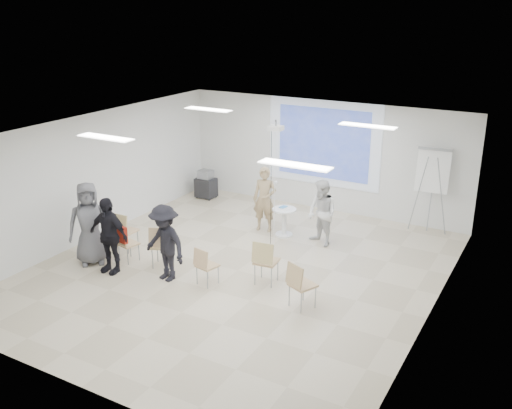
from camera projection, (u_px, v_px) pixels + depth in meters
The scene contains 30 objects.
floor at pixel (238, 273), 12.18m from camera, with size 8.00×9.00×0.10m, color beige.
ceiling at pixel (236, 130), 11.14m from camera, with size 8.00×9.00×0.10m, color white.
wall_back at pixel (324, 156), 15.40m from camera, with size 8.00×0.10×3.00m, color silver.
wall_left at pixel (91, 177), 13.53m from camera, with size 0.10×9.00×3.00m, color silver.
wall_right at pixel (438, 243), 9.79m from camera, with size 0.10×9.00×3.00m, color silver.
projection_halo at pixel (323, 143), 15.23m from camera, with size 3.20×0.01×2.30m, color silver.
projection_image at pixel (323, 143), 15.22m from camera, with size 2.60×0.01×1.90m, color #334BAF.
pedestal_table at pixel (284, 220), 13.86m from camera, with size 0.67×0.67×0.72m.
player_left at pixel (265, 195), 14.04m from camera, with size 0.67×0.45×1.84m, color tan.
player_right at pixel (322, 210), 13.20m from camera, with size 0.84×0.67×1.74m, color white.
controller_left at pixel (276, 182), 14.06m from camera, with size 0.04×0.12×0.04m, color white.
controller_right at pixel (320, 193), 13.38m from camera, with size 0.04×0.13×0.04m, color white.
chair_far_left at pixel (124, 229), 12.94m from camera, with size 0.44×0.47×0.93m.
chair_left_mid at pixel (126, 242), 12.42m from camera, with size 0.45×0.47×0.81m.
chair_left_inner at pixel (161, 243), 12.13m from camera, with size 0.59×0.61×0.95m.
chair_center at pixel (205, 263), 11.38m from camera, with size 0.46×0.48×0.81m.
chair_right_inner at pixel (265, 259), 11.38m from camera, with size 0.49×0.52×0.95m.
chair_right_far at pixel (299, 282), 10.48m from camera, with size 0.58×0.60×0.92m.
red_jacket at pixel (120, 234), 12.21m from camera, with size 0.39×0.09×0.37m, color #9E2113.
laptop at pixel (163, 244), 12.24m from camera, with size 0.35×0.25×0.03m, color black.
audience_left at pixel (108, 230), 11.82m from camera, with size 1.10×0.66×1.89m, color black.
audience_mid at pixel (165, 238), 11.48m from camera, with size 1.19×0.65×1.84m, color black.
audience_outer at pixel (89, 219), 12.20m from camera, with size 1.00×0.66×2.06m, color slate.
flipchart_easel at pixel (433, 171), 13.70m from camera, with size 0.92×0.70×2.14m.
av_cart at pixel (206, 185), 16.61m from camera, with size 0.57×0.46×0.83m.
ceiling_projector at pixel (275, 134), 12.44m from camera, with size 0.30×0.25×3.00m.
fluor_panel_nw at pixel (208, 109), 13.74m from camera, with size 1.20×0.30×0.02m, color white.
fluor_panel_ne at pixel (368, 126), 11.89m from camera, with size 1.20×0.30×0.02m, color white.
fluor_panel_sw at pixel (106, 137), 10.86m from camera, with size 1.20×0.30×0.02m, color white.
fluor_panel_se at pixel (295, 165), 9.01m from camera, with size 1.20×0.30×0.02m, color white.
Camera 1 is at (5.72, -9.39, 5.38)m, focal length 40.00 mm.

